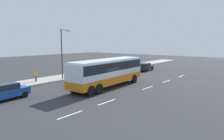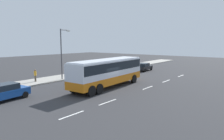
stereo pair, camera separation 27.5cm
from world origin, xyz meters
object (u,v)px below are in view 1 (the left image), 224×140
car_black_sedan (145,67)px  car_blue_saloon (5,91)px  street_lamp (63,51)px  pedestrian_near_curb (36,74)px  coach_bus (108,70)px

car_black_sedan → car_blue_saloon: bearing=174.4°
street_lamp → pedestrian_near_curb: bearing=158.1°
coach_bus → pedestrian_near_curb: coach_bus is taller
car_blue_saloon → pedestrian_near_curb: size_ratio=2.71×
car_black_sedan → coach_bus: bearing=-171.3°
pedestrian_near_curb → street_lamp: bearing=-26.2°
car_black_sedan → street_lamp: bearing=159.0°
coach_bus → car_black_sedan: (15.04, 3.62, -1.31)m
coach_bus → car_blue_saloon: (-10.29, 3.94, -1.26)m
street_lamp → coach_bus: bearing=-88.1°
car_blue_saloon → pedestrian_near_curb: bearing=33.7°
coach_bus → street_lamp: street_lamp is taller
car_blue_saloon → street_lamp: (10.03, 4.11, 3.35)m
car_blue_saloon → car_black_sedan: 25.34m
coach_bus → car_black_sedan: coach_bus is taller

